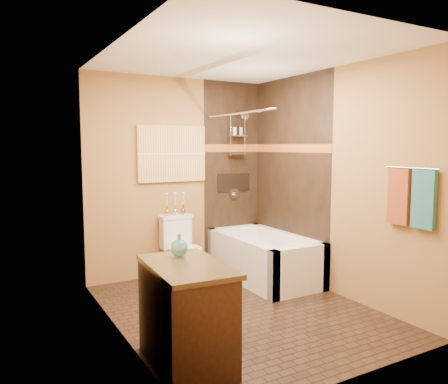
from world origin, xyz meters
TOP-DOWN VIEW (x-y plane):
  - floor at (0.00, 0.00)m, footprint 3.00×3.00m
  - wall_left at (-1.20, 0.00)m, footprint 0.02×3.00m
  - wall_right at (1.20, 0.00)m, footprint 0.02×3.00m
  - wall_back at (0.00, 1.50)m, footprint 2.40×0.02m
  - wall_front at (0.00, -1.50)m, footprint 2.40×0.02m
  - ceiling at (0.00, 0.00)m, footprint 3.00×3.00m
  - alcove_tile_back at (0.78, 1.49)m, footprint 0.85×0.01m
  - alcove_tile_right at (1.19, 0.75)m, footprint 0.01×1.50m
  - mosaic_band_back at (0.78, 1.48)m, footprint 0.85×0.01m
  - mosaic_band_right at (1.18, 0.75)m, footprint 0.01×1.50m
  - alcove_niche at (0.80, 1.48)m, footprint 0.50×0.01m
  - shower_fixtures at (0.80, 1.38)m, footprint 0.24×0.33m
  - curtain_rod at (0.40, 0.75)m, footprint 0.03×1.55m
  - towel_bar at (1.15, -1.05)m, footprint 0.02×0.55m
  - towel_teal at (1.16, -1.18)m, footprint 0.05×0.22m
  - towel_rust at (1.16, -0.92)m, footprint 0.05×0.22m
  - sunset_painting at (-0.11, 1.48)m, footprint 0.90×0.04m
  - vanity_mirror at (-1.19, -0.74)m, footprint 0.01×1.00m
  - bathtub at (0.80, 0.75)m, footprint 0.80×1.50m
  - toilet at (-0.11, 1.21)m, footprint 0.40×0.59m
  - vanity at (-0.92, -0.74)m, footprint 0.59×0.91m
  - teal_bottle at (-0.87, -0.51)m, footprint 0.18×0.18m
  - bud_vases at (-0.11, 1.39)m, footprint 0.28×0.06m

SIDE VIEW (x-z plane):
  - floor at x=0.00m, z-range 0.00..0.00m
  - bathtub at x=0.80m, z-range -0.05..0.50m
  - vanity at x=-0.92m, z-range 0.00..0.78m
  - toilet at x=-0.11m, z-range 0.00..0.79m
  - teal_bottle at x=-0.87m, z-range 0.76..0.98m
  - bud_vases at x=-0.11m, z-range 0.80..1.07m
  - alcove_niche at x=0.80m, z-range 1.02..1.27m
  - towel_teal at x=1.16m, z-range 0.92..1.44m
  - towel_rust at x=1.16m, z-range 0.92..1.44m
  - wall_left at x=-1.20m, z-range 0.00..2.50m
  - wall_right at x=1.20m, z-range 0.00..2.50m
  - wall_back at x=0.00m, z-range 0.00..2.50m
  - wall_front at x=0.00m, z-range 0.00..2.50m
  - alcove_tile_back at x=0.78m, z-range 0.00..2.50m
  - alcove_tile_right at x=1.19m, z-range 0.00..2.50m
  - towel_bar at x=1.15m, z-range 1.44..1.46m
  - vanity_mirror at x=-1.19m, z-range 1.05..1.95m
  - sunset_painting at x=-0.11m, z-range 1.20..1.90m
  - mosaic_band_back at x=0.78m, z-range 1.57..1.67m
  - mosaic_band_right at x=1.18m, z-range 1.57..1.67m
  - shower_fixtures at x=0.80m, z-range 1.08..2.25m
  - curtain_rod at x=0.40m, z-range 2.01..2.03m
  - ceiling at x=0.00m, z-range 2.50..2.50m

